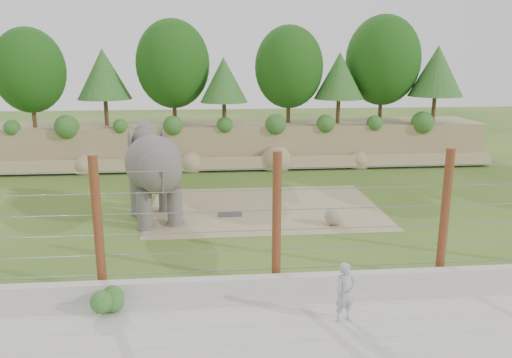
{
  "coord_description": "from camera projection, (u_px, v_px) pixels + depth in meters",
  "views": [
    {
      "loc": [
        -1.82,
        -17.94,
        6.58
      ],
      "look_at": [
        0.0,
        2.0,
        1.6
      ],
      "focal_mm": 35.0,
      "sensor_mm": 36.0,
      "label": 1
    }
  ],
  "objects": [
    {
      "name": "dirt_patch",
      "position": [
        265.0,
        208.0,
        22.03
      ],
      "size": [
        10.0,
        7.0,
        0.02
      ],
      "primitive_type": "cube",
      "color": "#988A62",
      "rests_on": "ground"
    },
    {
      "name": "retaining_wall",
      "position": [
        278.0,
        284.0,
        14.19
      ],
      "size": [
        26.0,
        0.35,
        0.5
      ],
      "primitive_type": "cube",
      "color": "#B2AEA6",
      "rests_on": "ground"
    },
    {
      "name": "drain_grate",
      "position": [
        230.0,
        214.0,
        21.08
      ],
      "size": [
        1.0,
        0.6,
        0.03
      ],
      "primitive_type": "cube",
      "color": "#262628",
      "rests_on": "dirt_patch"
    },
    {
      "name": "ground",
      "position": [
        261.0,
        232.0,
        19.09
      ],
      "size": [
        90.0,
        90.0,
        0.0
      ],
      "primitive_type": "plane",
      "color": "#37591B",
      "rests_on": "ground"
    },
    {
      "name": "walkway_shrub",
      "position": [
        108.0,
        300.0,
        12.99
      ],
      "size": [
        0.73,
        0.73,
        0.73
      ],
      "primitive_type": "sphere",
      "color": "#24531C",
      "rests_on": "walkway"
    },
    {
      "name": "barrier_fence",
      "position": [
        277.0,
        220.0,
        14.26
      ],
      "size": [
        20.26,
        0.26,
        4.0
      ],
      "color": "#562114",
      "rests_on": "ground"
    },
    {
      "name": "zookeeper",
      "position": [
        345.0,
        292.0,
        12.52
      ],
      "size": [
        0.66,
        0.54,
        1.56
      ],
      "primitive_type": "imported",
      "rotation": [
        0.0,
        0.0,
        0.34
      ],
      "color": "#A5A8AE",
      "rests_on": "walkway"
    },
    {
      "name": "stone_ball",
      "position": [
        334.0,
        216.0,
        19.76
      ],
      "size": [
        0.74,
        0.74,
        0.74
      ],
      "primitive_type": "sphere",
      "color": "gray",
      "rests_on": "dirt_patch"
    },
    {
      "name": "walkway",
      "position": [
        289.0,
        329.0,
        12.32
      ],
      "size": [
        26.0,
        4.0,
        0.01
      ],
      "primitive_type": "cube",
      "color": "#B2AEA6",
      "rests_on": "ground"
    },
    {
      "name": "back_embankment",
      "position": [
        250.0,
        99.0,
        30.43
      ],
      "size": [
        30.0,
        5.52,
        8.77
      ],
      "color": "#998456",
      "rests_on": "ground"
    },
    {
      "name": "elephant",
      "position": [
        154.0,
        177.0,
        20.1
      ],
      "size": [
        3.08,
        4.87,
        3.65
      ],
      "primitive_type": null,
      "rotation": [
        0.0,
        0.0,
        0.27
      ],
      "color": "#58524E",
      "rests_on": "ground"
    }
  ]
}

